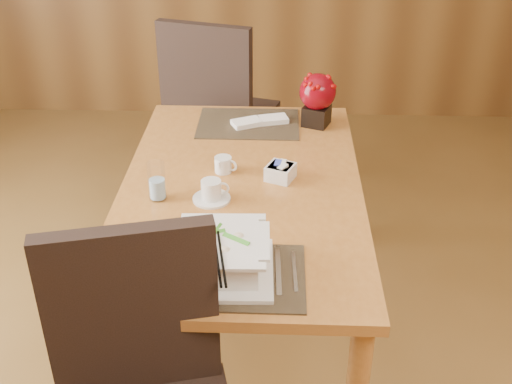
{
  "coord_description": "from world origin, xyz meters",
  "views": [
    {
      "loc": [
        0.14,
        -1.47,
        1.95
      ],
      "look_at": [
        0.07,
        0.35,
        0.87
      ],
      "focal_mm": 45.0,
      "sensor_mm": 36.0,
      "label": 1
    }
  ],
  "objects_px": {
    "coffee_cup": "(211,192)",
    "creamer_jug": "(223,164)",
    "sugar_caddy": "(280,172)",
    "far_chair": "(216,106)",
    "bread_plate": "(127,276)",
    "water_glass": "(157,181)",
    "dining_table": "(241,207)",
    "berry_decor": "(317,96)",
    "soup_setting": "(222,257)"
  },
  "relations": [
    {
      "from": "berry_decor",
      "to": "bread_plate",
      "type": "bearing_deg",
      "value": -118.61
    },
    {
      "from": "sugar_caddy",
      "to": "far_chair",
      "type": "distance_m",
      "value": 1.09
    },
    {
      "from": "soup_setting",
      "to": "berry_decor",
      "type": "xyz_separation_m",
      "value": [
        0.33,
        1.09,
        0.07
      ]
    },
    {
      "from": "soup_setting",
      "to": "coffee_cup",
      "type": "distance_m",
      "value": 0.43
    },
    {
      "from": "soup_setting",
      "to": "bread_plate",
      "type": "bearing_deg",
      "value": -175.22
    },
    {
      "from": "coffee_cup",
      "to": "water_glass",
      "type": "bearing_deg",
      "value": 179.59
    },
    {
      "from": "sugar_caddy",
      "to": "far_chair",
      "type": "height_order",
      "value": "far_chair"
    },
    {
      "from": "water_glass",
      "to": "bread_plate",
      "type": "xyz_separation_m",
      "value": [
        -0.02,
        -0.46,
        -0.07
      ]
    },
    {
      "from": "dining_table",
      "to": "creamer_jug",
      "type": "height_order",
      "value": "creamer_jug"
    },
    {
      "from": "sugar_caddy",
      "to": "berry_decor",
      "type": "bearing_deg",
      "value": 72.69
    },
    {
      "from": "coffee_cup",
      "to": "bread_plate",
      "type": "distance_m",
      "value": 0.5
    },
    {
      "from": "creamer_jug",
      "to": "berry_decor",
      "type": "distance_m",
      "value": 0.6
    },
    {
      "from": "bread_plate",
      "to": "creamer_jug",
      "type": "bearing_deg",
      "value": 70.75
    },
    {
      "from": "sugar_caddy",
      "to": "bread_plate",
      "type": "distance_m",
      "value": 0.77
    },
    {
      "from": "creamer_jug",
      "to": "far_chair",
      "type": "relative_size",
      "value": 0.08
    },
    {
      "from": "berry_decor",
      "to": "soup_setting",
      "type": "bearing_deg",
      "value": -106.73
    },
    {
      "from": "far_chair",
      "to": "creamer_jug",
      "type": "bearing_deg",
      "value": 113.49
    },
    {
      "from": "water_glass",
      "to": "berry_decor",
      "type": "relative_size",
      "value": 0.61
    },
    {
      "from": "bread_plate",
      "to": "water_glass",
      "type": "bearing_deg",
      "value": 87.96
    },
    {
      "from": "sugar_caddy",
      "to": "bread_plate",
      "type": "xyz_separation_m",
      "value": [
        -0.46,
        -0.62,
        -0.02
      ]
    },
    {
      "from": "soup_setting",
      "to": "water_glass",
      "type": "height_order",
      "value": "water_glass"
    },
    {
      "from": "water_glass",
      "to": "berry_decor",
      "type": "height_order",
      "value": "berry_decor"
    },
    {
      "from": "coffee_cup",
      "to": "creamer_jug",
      "type": "height_order",
      "value": "coffee_cup"
    },
    {
      "from": "berry_decor",
      "to": "far_chair",
      "type": "distance_m",
      "value": 0.77
    },
    {
      "from": "creamer_jug",
      "to": "bread_plate",
      "type": "height_order",
      "value": "creamer_jug"
    },
    {
      "from": "bread_plate",
      "to": "dining_table",
      "type": "bearing_deg",
      "value": 61.28
    },
    {
      "from": "soup_setting",
      "to": "sugar_caddy",
      "type": "distance_m",
      "value": 0.61
    },
    {
      "from": "soup_setting",
      "to": "sugar_caddy",
      "type": "relative_size",
      "value": 3.27
    },
    {
      "from": "bread_plate",
      "to": "coffee_cup",
      "type": "bearing_deg",
      "value": 65.38
    },
    {
      "from": "dining_table",
      "to": "coffee_cup",
      "type": "relative_size",
      "value": 10.95
    },
    {
      "from": "sugar_caddy",
      "to": "berry_decor",
      "type": "relative_size",
      "value": 0.41
    },
    {
      "from": "bread_plate",
      "to": "berry_decor",
      "type": "bearing_deg",
      "value": 61.39
    },
    {
      "from": "dining_table",
      "to": "bread_plate",
      "type": "relative_size",
      "value": 9.21
    },
    {
      "from": "dining_table",
      "to": "sugar_caddy",
      "type": "xyz_separation_m",
      "value": [
        0.15,
        0.06,
        0.13
      ]
    },
    {
      "from": "creamer_jug",
      "to": "sugar_caddy",
      "type": "height_order",
      "value": "creamer_jug"
    },
    {
      "from": "coffee_cup",
      "to": "sugar_caddy",
      "type": "relative_size",
      "value": 1.42
    },
    {
      "from": "dining_table",
      "to": "creamer_jug",
      "type": "relative_size",
      "value": 17.56
    },
    {
      "from": "water_glass",
      "to": "sugar_caddy",
      "type": "relative_size",
      "value": 1.5
    },
    {
      "from": "water_glass",
      "to": "creamer_jug",
      "type": "bearing_deg",
      "value": 44.16
    },
    {
      "from": "creamer_jug",
      "to": "far_chair",
      "type": "distance_m",
      "value": 0.99
    },
    {
      "from": "berry_decor",
      "to": "coffee_cup",
      "type": "bearing_deg",
      "value": -121.19
    },
    {
      "from": "dining_table",
      "to": "bread_plate",
      "type": "bearing_deg",
      "value": -118.72
    },
    {
      "from": "creamer_jug",
      "to": "berry_decor",
      "type": "relative_size",
      "value": 0.36
    },
    {
      "from": "soup_setting",
      "to": "water_glass",
      "type": "relative_size",
      "value": 2.17
    },
    {
      "from": "sugar_caddy",
      "to": "soup_setting",
      "type": "bearing_deg",
      "value": -106.23
    },
    {
      "from": "water_glass",
      "to": "creamer_jug",
      "type": "relative_size",
      "value": 1.7
    },
    {
      "from": "far_chair",
      "to": "sugar_caddy",
      "type": "bearing_deg",
      "value": 124.96
    },
    {
      "from": "dining_table",
      "to": "bread_plate",
      "type": "distance_m",
      "value": 0.65
    },
    {
      "from": "water_glass",
      "to": "coffee_cup",
      "type": "bearing_deg",
      "value": -0.41
    },
    {
      "from": "soup_setting",
      "to": "coffee_cup",
      "type": "height_order",
      "value": "soup_setting"
    }
  ]
}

